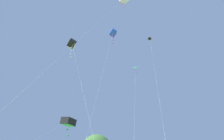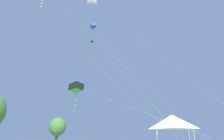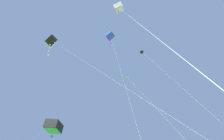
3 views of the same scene
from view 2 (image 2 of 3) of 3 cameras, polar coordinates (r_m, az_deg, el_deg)
name	(u,v)px [view 2 (image 2 of 3)]	position (r m, az deg, el deg)	size (l,w,h in m)	color
tree_far_centre	(58,127)	(56.09, -17.33, -17.32)	(5.11, 4.60, 7.71)	brown
festival_tent	(172,122)	(17.31, 19.11, -15.69)	(3.17, 3.17, 4.10)	#B7B7BC
kite_green_delta_0	(88,59)	(35.04, -7.93, 3.72)	(1.56, 17.59, 17.25)	silver
kite_white_box_2	(92,2)	(40.79, -6.57, 21.31)	(7.77, 24.58, 30.50)	silver
kite_black_box_3	(76,88)	(23.53, -11.58, -5.70)	(3.39, 20.45, 8.90)	silver
kite_black_diamond_4	(92,41)	(39.84, -6.61, 9.31)	(1.92, 18.69, 22.79)	silver
kite_blue_box_5	(94,26)	(34.20, -6.05, 13.97)	(2.11, 14.55, 22.42)	silver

